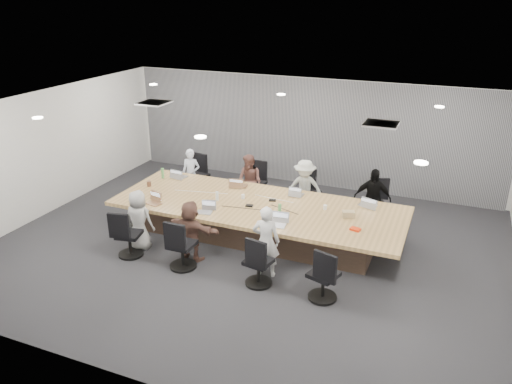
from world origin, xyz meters
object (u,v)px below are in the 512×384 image
at_px(chair_4, 129,238).
at_px(snack_packet, 355,229).
at_px(laptop_1, 240,186).
at_px(bottle_green_right, 280,210).
at_px(chair_3, 374,206).
at_px(chair_6, 259,265).
at_px(stapler, 268,219).
at_px(conference_table, 258,219).
at_px(laptop_0, 179,177).
at_px(canvas_bag, 348,214).
at_px(bottle_green_left, 163,173).
at_px(chair_1, 255,187).
at_px(chair_0, 198,179).
at_px(person_0, 191,174).
at_px(laptop_6, 277,225).
at_px(person_3, 372,199).
at_px(person_6, 266,241).
at_px(person_1, 250,182).
at_px(chair_5, 182,248).
at_px(laptop_5, 204,212).
at_px(bottle_clear, 217,196).
at_px(laptop_2, 297,194).
at_px(laptop_4, 154,203).
at_px(laptop_3, 368,205).
at_px(mug_brown, 149,184).
at_px(person_5, 191,231).
at_px(chair_2, 308,195).
at_px(chair_7, 323,279).
at_px(person_4, 139,220).

xyz_separation_m(chair_4, snack_packet, (4.10, 1.27, 0.38)).
relative_size(laptop_1, bottle_green_right, 1.39).
relative_size(chair_3, chair_6, 0.98).
bearing_deg(bottle_green_right, stapler, -111.90).
height_order(conference_table, chair_4, chair_4).
xyz_separation_m(laptop_0, canvas_bag, (4.19, -0.71, 0.05)).
distance_m(laptop_1, bottle_green_left, 1.91).
distance_m(chair_1, laptop_1, 0.96).
bearing_deg(chair_0, bottle_green_left, 84.10).
relative_size(chair_6, snack_packet, 4.06).
relative_size(chair_4, person_0, 0.60).
height_order(laptop_6, stapler, stapler).
relative_size(laptop_6, bottle_green_left, 1.35).
height_order(person_0, stapler, person_0).
relative_size(person_0, laptop_1, 3.81).
height_order(person_3, person_6, same).
distance_m(chair_0, person_1, 1.63).
xyz_separation_m(chair_5, bottle_green_left, (-1.83, 2.29, 0.46)).
relative_size(chair_0, laptop_5, 2.64).
bearing_deg(chair_3, bottle_clear, 13.53).
bearing_deg(laptop_6, person_0, 138.85).
relative_size(chair_0, snack_packet, 4.17).
height_order(chair_0, laptop_2, chair_0).
relative_size(chair_6, bottle_clear, 3.79).
height_order(laptop_6, bottle_green_left, bottle_green_left).
bearing_deg(laptop_2, conference_table, 53.62).
bearing_deg(laptop_1, laptop_4, 43.28).
bearing_deg(chair_4, stapler, 11.05).
xyz_separation_m(laptop_3, laptop_5, (-2.92, -1.60, 0.00)).
distance_m(chair_4, chair_5, 1.17).
bearing_deg(chair_5, laptop_6, 30.17).
bearing_deg(person_0, chair_4, -95.57).
xyz_separation_m(person_3, stapler, (-1.63, -2.00, 0.10)).
bearing_deg(bottle_green_right, mug_brown, 173.83).
xyz_separation_m(person_5, stapler, (1.29, 0.70, 0.17)).
distance_m(chair_0, laptop_3, 4.54).
relative_size(chair_6, laptop_6, 2.30).
bearing_deg(chair_5, chair_2, 67.25).
height_order(chair_7, stapler, stapler).
distance_m(conference_table, chair_6, 1.84).
relative_size(laptop_0, stapler, 1.97).
relative_size(person_4, person_5, 1.02).
xyz_separation_m(person_3, person_6, (-1.39, -2.70, -0.00)).
bearing_deg(laptop_3, snack_packet, 104.74).
relative_size(chair_7, person_4, 0.63).
bearing_deg(laptop_5, person_3, 24.32).
xyz_separation_m(chair_3, person_5, (-2.92, -3.05, 0.23)).
relative_size(laptop_2, person_6, 0.21).
height_order(chair_3, chair_6, chair_6).
xyz_separation_m(chair_2, laptop_4, (-2.57, -2.50, 0.37)).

